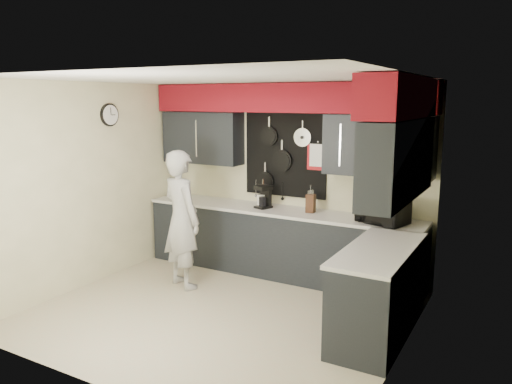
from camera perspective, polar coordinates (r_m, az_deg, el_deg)
The scene contains 10 objects.
ground at distance 5.84m, azimuth -4.05°, elevation -13.54°, with size 4.00×4.00×0.00m, color #B6AE8E.
back_wall_assembly at distance 6.73m, azimuth 3.35°, elevation 7.36°, with size 4.00×0.36×2.60m.
right_wall_assembly at distance 4.85m, azimuth 16.14°, elevation 4.93°, with size 0.36×3.50×2.60m.
left_wall_assembly at distance 6.74m, azimuth -18.44°, elevation 1.06°, with size 0.05×3.50×2.60m.
base_cabinets at distance 6.39m, azimuth 5.25°, elevation -7.02°, with size 3.95×2.20×0.92m.
microwave at distance 6.15m, azimuth 14.27°, elevation -2.06°, with size 0.56×0.38×0.31m, color black.
knife_block at distance 6.57m, azimuth 6.27°, elevation -1.30°, with size 0.11×0.11×0.24m, color #332110.
utensil_crock at distance 6.89m, azimuth 0.65°, elevation -0.97°, with size 0.13×0.13×0.17m, color white.
coffee_maker at distance 6.80m, azimuth 0.94°, elevation -0.48°, with size 0.22×0.25×0.31m.
person at distance 6.40m, azimuth -8.50°, elevation -3.12°, with size 0.65×0.42×1.77m, color #B6B6B3.
Camera 1 is at (2.95, -4.44, 2.38)m, focal length 35.00 mm.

